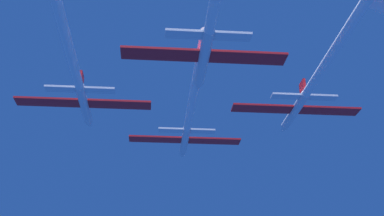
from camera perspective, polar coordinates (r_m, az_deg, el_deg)
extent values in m
cylinder|color=white|center=(80.15, -0.84, -3.81)|extent=(1.19, 10.85, 1.19)
cone|color=white|center=(86.36, -1.14, -5.38)|extent=(1.17, 2.39, 1.17)
ellipsoid|color=black|center=(82.56, -0.95, -4.07)|extent=(0.84, 2.17, 0.60)
cube|color=red|center=(79.50, -4.22, -3.56)|extent=(8.25, 2.39, 0.26)
cube|color=red|center=(80.08, 2.56, -3.77)|extent=(8.25, 2.39, 0.26)
cube|color=red|center=(76.69, -0.62, -1.63)|extent=(0.31, 1.95, 1.74)
cube|color=white|center=(75.80, -2.46, -2.53)|extent=(3.71, 1.43, 0.26)
cube|color=white|center=(76.12, 1.23, -2.64)|extent=(3.71, 1.43, 0.26)
cylinder|color=white|center=(63.22, 0.29, 2.20)|extent=(1.07, 26.26, 1.07)
cylinder|color=white|center=(67.87, -12.18, 0.36)|extent=(1.19, 10.85, 1.19)
cone|color=white|center=(73.88, -11.61, -1.82)|extent=(1.17, 2.39, 1.17)
ellipsoid|color=black|center=(70.24, -11.93, -0.09)|extent=(0.84, 2.17, 0.60)
cube|color=red|center=(68.21, -16.16, 0.68)|extent=(8.25, 2.39, 0.26)
cube|color=red|center=(66.89, -8.23, 0.42)|extent=(8.25, 2.39, 0.26)
cube|color=red|center=(64.66, -12.50, 3.16)|extent=(0.31, 1.95, 1.74)
cube|color=white|center=(64.22, -14.81, 2.15)|extent=(3.71, 1.43, 0.26)
cube|color=white|center=(63.49, -10.45, 2.02)|extent=(3.71, 1.43, 0.26)
cylinder|color=white|center=(51.46, -14.58, 9.35)|extent=(1.07, 27.17, 1.07)
cylinder|color=white|center=(70.57, 11.64, -0.35)|extent=(1.19, 10.85, 1.19)
cone|color=white|center=(76.41, 10.34, -2.40)|extent=(1.17, 2.39, 1.17)
ellipsoid|color=black|center=(72.86, 11.12, -0.77)|extent=(0.84, 2.17, 0.60)
cube|color=red|center=(68.94, 7.99, -0.04)|extent=(8.25, 2.39, 0.26)
cube|color=red|center=(71.54, 15.40, -0.30)|extent=(8.25, 2.39, 0.26)
cube|color=red|center=(67.45, 12.50, 2.30)|extent=(0.31, 1.95, 1.74)
cube|color=white|center=(65.96, 10.63, 1.35)|extent=(3.71, 1.43, 0.26)
cube|color=white|center=(67.38, 14.67, 1.18)|extent=(3.71, 1.43, 0.26)
cylinder|color=white|center=(53.49, 17.52, 8.82)|extent=(1.07, 30.49, 1.07)
cylinder|color=white|center=(53.98, 1.35, 5.68)|extent=(1.19, 10.85, 1.19)
cone|color=white|center=(59.75, 0.70, 2.47)|extent=(1.17, 2.39, 1.17)
ellipsoid|color=black|center=(56.29, 1.09, 4.90)|extent=(0.84, 2.17, 0.60)
cube|color=red|center=(53.28, -3.68, 6.18)|extent=(8.25, 2.39, 0.26)
cube|color=red|center=(54.16, 6.40, 5.73)|extent=(8.25, 2.39, 0.26)
cube|color=red|center=(51.12, 1.83, 9.56)|extent=(0.31, 1.95, 1.74)
cube|color=white|center=(49.94, -0.95, 8.44)|extent=(3.71, 1.43, 0.26)
cube|color=white|center=(50.43, 4.68, 8.17)|extent=(3.71, 1.43, 0.26)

